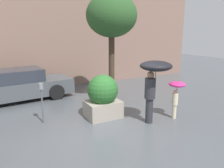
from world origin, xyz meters
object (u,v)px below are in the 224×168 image
at_px(parked_car_near, 18,86).
at_px(street_tree, 112,17).
at_px(person_child, 176,90).
at_px(planter_box, 103,97).
at_px(person_adult, 154,75).
at_px(parking_meter, 41,95).

xyz_separation_m(parked_car_near, street_tree, (3.68, -1.79, 2.91)).
bearing_deg(person_child, parked_car_near, 112.80).
height_order(planter_box, street_tree, street_tree).
bearing_deg(street_tree, planter_box, -125.95).
relative_size(person_child, street_tree, 0.29).
bearing_deg(person_child, street_tree, 85.88).
distance_m(person_adult, parked_car_near, 6.06).
bearing_deg(parking_meter, person_child, -22.29).
height_order(planter_box, parked_car_near, planter_box).
relative_size(person_child, parked_car_near, 0.27).
height_order(person_adult, parking_meter, person_adult).
height_order(person_adult, person_child, person_adult).
relative_size(person_adult, person_child, 1.60).
relative_size(planter_box, parked_car_near, 0.32).
relative_size(person_adult, street_tree, 0.46).
bearing_deg(street_tree, parked_car_near, 154.06).
xyz_separation_m(person_child, parking_meter, (-4.14, 1.70, -0.03)).
bearing_deg(street_tree, person_child, -73.08).
xyz_separation_m(street_tree, parking_meter, (-3.23, -1.29, -2.58)).
bearing_deg(person_child, planter_box, 129.63).
relative_size(person_adult, parked_car_near, 0.43).
relative_size(parked_car_near, parking_meter, 3.52).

